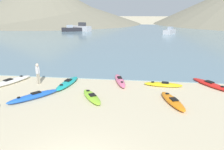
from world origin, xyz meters
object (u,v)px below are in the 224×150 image
object	(u,v)px
kayak_on_sand_0	(10,81)
moored_boat_2	(170,31)
moored_boat_3	(72,29)
moored_boat_0	(81,28)
kayak_on_sand_4	(163,84)
kayak_on_sand_3	(92,97)
kayak_on_sand_2	(211,84)
kayak_on_sand_6	(34,96)
kayak_on_sand_7	(120,80)
kayak_on_sand_1	(67,83)
kayak_on_sand_5	(173,101)
person_near_waterline	(38,72)

from	to	relation	value
kayak_on_sand_0	moored_boat_2	xyz separation A→B (m)	(16.52, 37.94, 0.45)
kayak_on_sand_0	moored_boat_3	bearing A→B (deg)	100.90
moored_boat_0	moored_boat_3	bearing A→B (deg)	-147.26
kayak_on_sand_4	moored_boat_2	xyz separation A→B (m)	(5.06, 37.12, 0.49)
kayak_on_sand_3	moored_boat_0	distance (m)	46.65
kayak_on_sand_2	moored_boat_3	xyz separation A→B (m)	(-22.91, 40.14, 0.47)
kayak_on_sand_3	kayak_on_sand_4	world-z (taller)	kayak_on_sand_3
kayak_on_sand_6	kayak_on_sand_7	xyz separation A→B (m)	(5.10, 3.85, -0.00)
moored_boat_2	kayak_on_sand_1	bearing A→B (deg)	-107.75
kayak_on_sand_5	moored_boat_2	world-z (taller)	moored_boat_2
kayak_on_sand_4	person_near_waterline	world-z (taller)	person_near_waterline
kayak_on_sand_2	kayak_on_sand_7	size ratio (longest dim) A/B	0.99
kayak_on_sand_3	person_near_waterline	bearing A→B (deg)	152.54
person_near_waterline	kayak_on_sand_3	bearing A→B (deg)	-27.46
kayak_on_sand_7	moored_boat_3	world-z (taller)	moored_boat_3
kayak_on_sand_4	kayak_on_sand_5	distance (m)	3.07
kayak_on_sand_1	person_near_waterline	size ratio (longest dim) A/B	2.12
kayak_on_sand_0	kayak_on_sand_4	bearing A→B (deg)	4.08
kayak_on_sand_0	moored_boat_2	size ratio (longest dim) A/B	0.78
kayak_on_sand_2	kayak_on_sand_4	distance (m)	3.51
kayak_on_sand_0	moored_boat_0	distance (m)	43.12
kayak_on_sand_4	kayak_on_sand_7	size ratio (longest dim) A/B	0.86
kayak_on_sand_4	person_near_waterline	size ratio (longest dim) A/B	1.77
kayak_on_sand_3	kayak_on_sand_6	bearing A→B (deg)	-173.26
kayak_on_sand_1	kayak_on_sand_5	world-z (taller)	kayak_on_sand_1
moored_boat_0	moored_boat_2	distance (m)	22.90
kayak_on_sand_0	moored_boat_0	xyz separation A→B (m)	(-5.87, 42.71, 0.66)
kayak_on_sand_5	moored_boat_3	xyz separation A→B (m)	(-19.69, 43.60, 0.46)
kayak_on_sand_2	moored_boat_2	world-z (taller)	moored_boat_2
kayak_on_sand_3	kayak_on_sand_4	distance (m)	5.57
kayak_on_sand_2	kayak_on_sand_6	bearing A→B (deg)	-162.01
moored_boat_0	kayak_on_sand_3	bearing A→B (deg)	-74.28
kayak_on_sand_5	kayak_on_sand_7	bearing A→B (deg)	135.07
person_near_waterline	kayak_on_sand_0	bearing A→B (deg)	-174.42
moored_boat_0	moored_boat_3	world-z (taller)	moored_boat_0
person_near_waterline	kayak_on_sand_2	bearing A→B (deg)	4.52
kayak_on_sand_0	kayak_on_sand_1	distance (m)	4.42
kayak_on_sand_3	kayak_on_sand_2	bearing A→B (deg)	22.61
kayak_on_sand_7	moored_boat_0	world-z (taller)	moored_boat_0
kayak_on_sand_3	kayak_on_sand_7	xyz separation A→B (m)	(1.47, 3.42, 0.02)
kayak_on_sand_6	moored_boat_2	size ratio (longest dim) A/B	0.65
kayak_on_sand_5	kayak_on_sand_7	world-z (taller)	kayak_on_sand_7
kayak_on_sand_6	moored_boat_0	bearing A→B (deg)	101.25
kayak_on_sand_0	kayak_on_sand_4	size ratio (longest dim) A/B	1.25
kayak_on_sand_1	moored_boat_0	bearing A→B (deg)	103.59
kayak_on_sand_1	moored_boat_2	xyz separation A→B (m)	(12.10, 37.80, 0.45)
kayak_on_sand_6	kayak_on_sand_7	distance (m)	6.39
kayak_on_sand_5	kayak_on_sand_6	xyz separation A→B (m)	(-8.58, -0.37, 0.02)
kayak_on_sand_6	moored_boat_3	bearing A→B (deg)	104.17
kayak_on_sand_4	moored_boat_0	size ratio (longest dim) A/B	0.46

